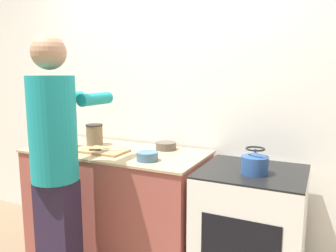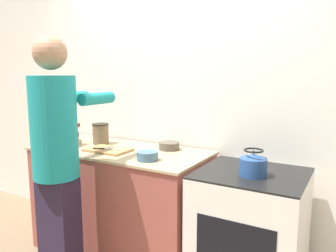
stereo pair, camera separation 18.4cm
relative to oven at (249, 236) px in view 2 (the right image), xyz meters
name	(u,v)px [view 2 (the right image)]	position (x,y,z in m)	size (l,w,h in m)	color
wall_back	(181,100)	(-0.75, 0.42, 0.86)	(8.00, 0.05, 2.60)	white
counter	(120,201)	(-1.11, 0.02, 0.01)	(1.48, 0.69, 0.91)	#9E4C42
oven	(249,236)	(0.00, 0.00, 0.00)	(0.68, 0.64, 0.88)	silver
person	(57,156)	(-1.17, -0.58, 0.53)	(0.34, 0.59, 1.76)	#271C32
cutting_board	(108,150)	(-1.15, -0.08, 0.47)	(0.35, 0.23, 0.02)	#A87A4C
knife	(107,149)	(-1.15, -0.09, 0.48)	(0.23, 0.14, 0.01)	silver
kettle	(253,165)	(0.02, -0.07, 0.51)	(0.17, 0.17, 0.17)	#284C8C
bowl_prep	(147,156)	(-0.72, -0.16, 0.50)	(0.15, 0.15, 0.06)	#426684
bowl_mixing	(170,146)	(-0.74, 0.21, 0.49)	(0.17, 0.17, 0.06)	brown
canister_jar	(101,134)	(-1.39, 0.11, 0.56)	(0.15, 0.15, 0.18)	#756047
book_stack	(61,135)	(-1.62, -0.14, 0.55)	(0.25, 0.30, 0.19)	beige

